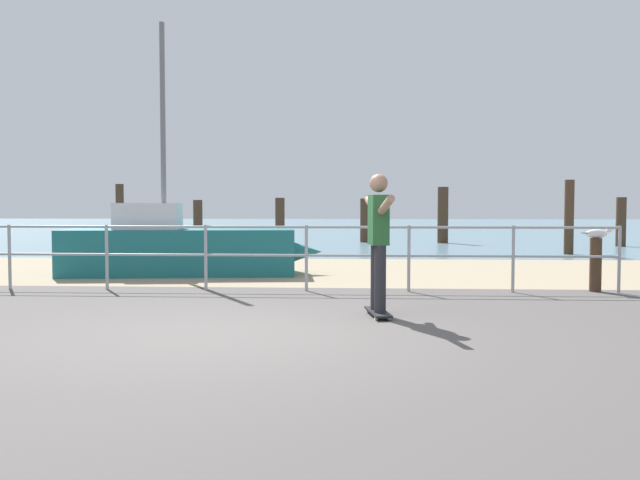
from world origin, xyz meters
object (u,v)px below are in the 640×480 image
skateboard (378,312)px  skateboarder (378,234)px  seagull (597,233)px  bollard_short (596,266)px  sailboat (188,249)px

skateboard → skateboarder: size_ratio=0.50×
skateboard → skateboarder: bearing=-116.6°
skateboard → seagull: bearing=36.8°
skateboard → bollard_short: bollard_short is taller
seagull → skateboard: bearing=-143.2°
skateboard → skateboarder: skateboarder is taller
sailboat → skateboard: sailboat is taller
bollard_short → seagull: bearing=-4.9°
skateboarder → sailboat: bearing=126.4°
sailboat → bollard_short: (6.97, -2.23, -0.10)m
sailboat → bollard_short: 7.32m
seagull → sailboat: bearing=162.3°
sailboat → bollard_short: size_ratio=5.93×
bollard_short → seagull: size_ratio=1.74×
skateboarder → bollard_short: bearing=36.9°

